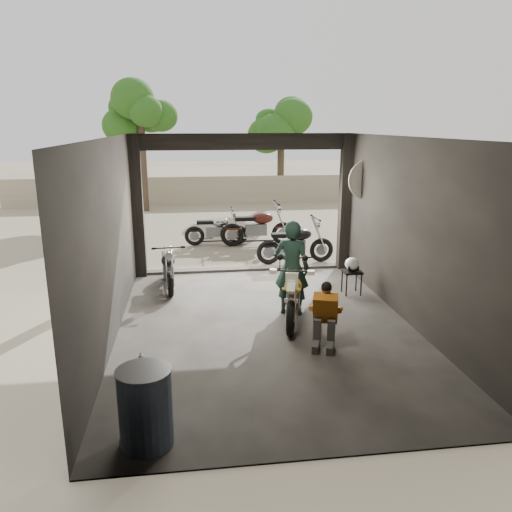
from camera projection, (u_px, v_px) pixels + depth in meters
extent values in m
plane|color=#7A6D56|center=(266.00, 328.00, 8.56)|extent=(80.00, 80.00, 0.00)
cube|color=#2D2B28|center=(266.00, 328.00, 8.56)|extent=(5.00, 7.00, 0.02)
plane|color=black|center=(267.00, 137.00, 7.74)|extent=(7.00, 7.00, 0.00)
cube|color=black|center=(323.00, 317.00, 4.80)|extent=(5.00, 0.02, 3.20)
cube|color=black|center=(110.00, 242.00, 7.83)|extent=(0.02, 7.00, 3.20)
cube|color=black|center=(412.00, 233.00, 8.47)|extent=(0.02, 7.00, 3.20)
cube|color=black|center=(138.00, 208.00, 11.08)|extent=(0.24, 0.24, 3.20)
cube|color=black|center=(345.00, 203.00, 11.70)|extent=(0.24, 0.24, 3.20)
cube|color=black|center=(243.00, 142.00, 11.06)|extent=(5.00, 0.16, 0.36)
cube|color=#2D2B28|center=(244.00, 269.00, 11.91)|extent=(5.00, 0.25, 0.08)
cube|color=gray|center=(217.00, 190.00, 21.82)|extent=(18.00, 0.30, 1.20)
cylinder|color=#382B1E|center=(143.00, 166.00, 19.69)|extent=(0.30, 0.30, 3.58)
ellipsoid|color=#1E4C14|center=(140.00, 107.00, 19.11)|extent=(2.20, 2.20, 3.14)
cylinder|color=#382B1E|center=(281.00, 166.00, 21.92)|extent=(0.30, 0.30, 3.20)
ellipsoid|color=#1E4C14|center=(281.00, 119.00, 21.41)|extent=(2.20, 2.20, 2.80)
imported|color=#162C25|center=(292.00, 268.00, 9.00)|extent=(0.76, 0.64, 1.76)
cube|color=black|center=(352.00, 272.00, 10.15)|extent=(0.37, 0.37, 0.04)
cylinder|color=black|center=(347.00, 286.00, 10.04)|extent=(0.03, 0.03, 0.49)
cylinder|color=black|center=(361.00, 285.00, 10.08)|extent=(0.03, 0.03, 0.49)
cylinder|color=black|center=(342.00, 281.00, 10.34)|extent=(0.03, 0.03, 0.49)
cylinder|color=black|center=(356.00, 281.00, 10.38)|extent=(0.03, 0.03, 0.49)
ellipsoid|color=white|center=(352.00, 264.00, 10.12)|extent=(0.33, 0.34, 0.27)
cylinder|color=#3D4E68|center=(146.00, 409.00, 5.35)|extent=(0.76, 0.76, 0.90)
cylinder|color=black|center=(365.00, 225.00, 11.15)|extent=(0.08, 0.08, 2.44)
cylinder|color=silver|center=(368.00, 180.00, 10.87)|extent=(0.89, 0.03, 0.89)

